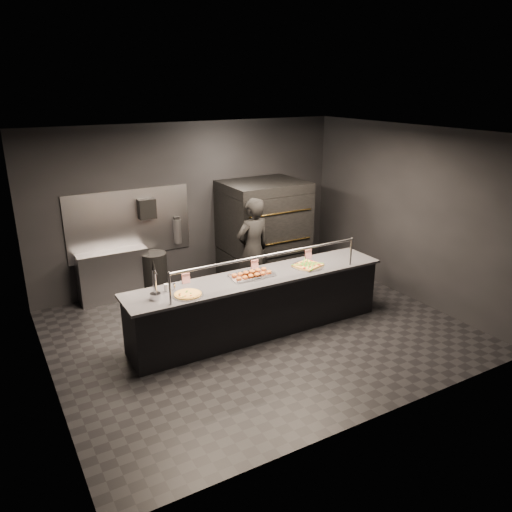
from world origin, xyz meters
The scene contains 15 objects.
room centered at (-0.02, 0.05, 1.50)m, with size 6.04×6.00×3.00m.
service_counter centered at (0.00, 0.00, 0.46)m, with size 4.10×0.78×1.37m.
pizza_oven centered at (1.20, 1.90, 0.97)m, with size 1.50×1.23×1.91m.
prep_shelf centered at (-1.60, 2.32, 0.45)m, with size 1.20×0.35×0.90m, color #99999E.
towel_dispenser centered at (-0.90, 2.39, 1.55)m, with size 0.30×0.20×0.35m, color black.
fire_extinguisher centered at (-0.35, 2.40, 1.06)m, with size 0.14×0.14×0.51m.
beer_tap centered at (-1.62, -0.05, 1.08)m, with size 0.15×0.21×0.56m.
round_pizza centered at (-1.20, -0.15, 0.94)m, with size 0.43×0.43×0.03m.
slider_tray_a centered at (-0.21, 0.03, 0.95)m, with size 0.49×0.39×0.07m.
slider_tray_b centered at (0.00, 0.04, 0.95)m, with size 0.53×0.45×0.07m.
square_pizza centered at (0.87, -0.04, 0.94)m, with size 0.50×0.50×0.05m.
condiment_jar centered at (-1.37, 0.12, 0.97)m, with size 0.17×0.07×0.11m.
tent_cards centered at (0.05, 0.28, 1.00)m, with size 2.27×0.04×0.15m.
trash_bin centered at (-0.90, 2.21, 0.39)m, with size 0.47×0.47×0.78m, color black.
worker centered at (0.54, 1.14, 0.91)m, with size 0.67×0.44×1.83m, color black.
Camera 1 is at (-3.48, -5.99, 3.65)m, focal length 35.00 mm.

